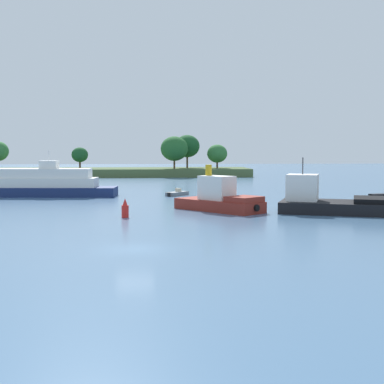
% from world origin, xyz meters
% --- Properties ---
extents(ground_plane, '(400.00, 400.00, 0.00)m').
position_xyz_m(ground_plane, '(0.00, 0.00, 0.00)').
color(ground_plane, '#476B8E').
extents(treeline_island, '(63.67, 15.07, 9.91)m').
position_xyz_m(treeline_island, '(-4.62, 98.19, 2.46)').
color(treeline_island, '#4C6038').
rests_on(treeline_island, ground).
extents(small_motorboat, '(3.51, 3.95, 1.04)m').
position_xyz_m(small_motorboat, '(5.03, 42.80, 0.30)').
color(small_motorboat, slate).
rests_on(small_motorboat, ground).
extents(white_riverboat, '(25.24, 6.86, 6.41)m').
position_xyz_m(white_riverboat, '(-16.00, 43.24, 1.70)').
color(white_riverboat, navy).
rests_on(white_riverboat, ground).
extents(tugboat, '(9.45, 10.26, 4.98)m').
position_xyz_m(tugboat, '(8.67, 22.71, 1.27)').
color(tugboat, maroon).
rests_on(tugboat, ground).
extents(fishing_skiff, '(4.62, 1.82, 1.02)m').
position_xyz_m(fishing_skiff, '(33.33, 37.42, 0.29)').
color(fishing_skiff, black).
rests_on(fishing_skiff, ground).
extents(channel_buoy_red, '(0.70, 0.70, 1.90)m').
position_xyz_m(channel_buoy_red, '(-1.36, 17.57, 0.81)').
color(channel_buoy_red, red).
rests_on(channel_buoy_red, ground).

